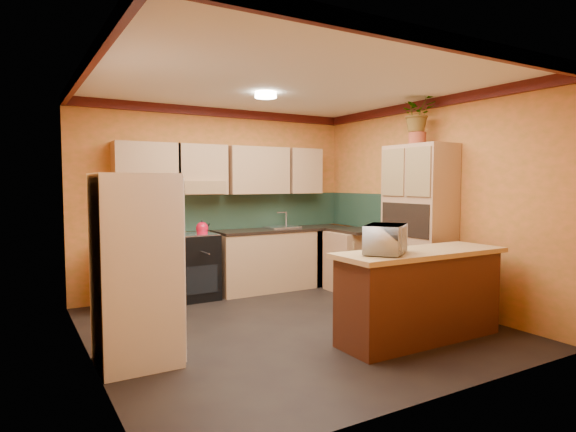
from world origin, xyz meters
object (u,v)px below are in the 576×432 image
object	(u,v)px
stove	(194,266)
breakfast_bar	(420,297)
microwave	(386,239)
fridge	(136,269)
pantry	(419,227)
base_cabinets_back	(236,264)

from	to	relation	value
stove	breakfast_bar	bearing A→B (deg)	-63.64
stove	microwave	distance (m)	3.06
stove	fridge	world-z (taller)	fridge
stove	fridge	distance (m)	2.43
pantry	microwave	bearing A→B (deg)	-145.96
pantry	fridge	bearing A→B (deg)	-177.76
breakfast_bar	fridge	bearing A→B (deg)	163.08
fridge	breakfast_bar	size ratio (longest dim) A/B	0.94
base_cabinets_back	microwave	xyz separation A→B (m)	(0.31, -2.85, 0.63)
stove	pantry	distance (m)	3.08
base_cabinets_back	stove	world-z (taller)	stove
base_cabinets_back	pantry	size ratio (longest dim) A/B	1.74
breakfast_bar	base_cabinets_back	bearing A→B (deg)	105.44
base_cabinets_back	fridge	distance (m)	2.80
stove	microwave	xyz separation A→B (m)	(0.94, -2.85, 0.62)
pantry	breakfast_bar	xyz separation A→B (m)	(-0.93, -0.95, -0.61)
base_cabinets_back	pantry	xyz separation A→B (m)	(1.72, -1.90, 0.61)
pantry	microwave	size ratio (longest dim) A/B	4.10
microwave	stove	bearing A→B (deg)	70.20
fridge	microwave	distance (m)	2.35
stove	pantry	bearing A→B (deg)	-38.97
base_cabinets_back	breakfast_bar	distance (m)	2.96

